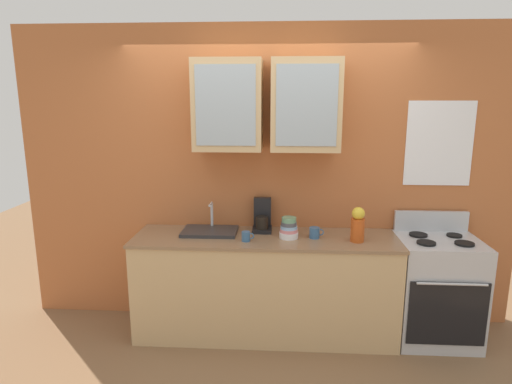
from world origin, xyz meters
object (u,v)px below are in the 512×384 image
at_px(cup_near_sink, 246,236).
at_px(vase, 358,225).
at_px(stove_range, 436,289).
at_px(coffee_maker, 262,218).
at_px(sink_faucet, 210,231).
at_px(bowl_stack, 289,229).
at_px(cup_near_bowls, 315,233).

bearing_deg(cup_near_sink, vase, 3.00).
distance_m(stove_range, coffee_maker, 1.60).
bearing_deg(sink_faucet, coffee_maker, 13.77).
height_order(stove_range, vase, vase).
bearing_deg(sink_faucet, bowl_stack, -7.60).
xyz_separation_m(cup_near_sink, cup_near_bowls, (0.57, 0.12, 0.01)).
distance_m(sink_faucet, cup_near_sink, 0.39).
relative_size(vase, coffee_maker, 1.00).
xyz_separation_m(stove_range, coffee_maker, (-1.50, 0.19, 0.55)).
height_order(bowl_stack, cup_near_bowls, bowl_stack).
bearing_deg(bowl_stack, sink_faucet, 172.40).
distance_m(cup_near_bowls, coffee_maker, 0.50).
xyz_separation_m(vase, cup_near_sink, (-0.91, -0.05, -0.10)).
relative_size(bowl_stack, coffee_maker, 0.62).
relative_size(stove_range, cup_near_sink, 10.30).
height_order(stove_range, sink_faucet, sink_faucet).
height_order(bowl_stack, vase, vase).
distance_m(stove_range, cup_near_sink, 1.69).
distance_m(bowl_stack, vase, 0.57).
height_order(vase, cup_near_bowls, vase).
xyz_separation_m(stove_range, cup_near_sink, (-1.61, -0.12, 0.48)).
relative_size(cup_near_sink, cup_near_bowls, 0.85).
relative_size(stove_range, sink_faucet, 2.27).
bearing_deg(cup_near_sink, stove_range, 4.40).
bearing_deg(cup_near_bowls, coffee_maker, 156.46).
bearing_deg(sink_faucet, cup_near_sink, -31.04).
distance_m(stove_range, cup_near_bowls, 1.15).
xyz_separation_m(bowl_stack, cup_near_sink, (-0.35, -0.11, -0.04)).
xyz_separation_m(stove_range, vase, (-0.70, -0.08, 0.58)).
bearing_deg(coffee_maker, cup_near_sink, -110.49).
distance_m(sink_faucet, bowl_stack, 0.70).
bearing_deg(stove_range, coffee_maker, 172.77).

